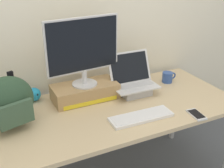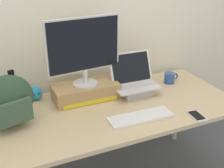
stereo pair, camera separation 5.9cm
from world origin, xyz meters
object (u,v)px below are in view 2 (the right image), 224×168
external_keyboard (141,117)px  messenger_backpack (7,101)px  plush_toy (35,93)px  toner_box_yellow (86,91)px  coffee_mug (170,78)px  desktop_monitor (84,49)px  open_laptop (134,85)px  cell_phone (196,116)px

external_keyboard → messenger_backpack: (-0.78, 0.29, 0.15)m
external_keyboard → plush_toy: 0.80m
external_keyboard → toner_box_yellow: bearing=120.3°
messenger_backpack → coffee_mug: bearing=-10.7°
messenger_backpack → desktop_monitor: bearing=-2.6°
external_keyboard → plush_toy: (-0.57, 0.56, 0.04)m
desktop_monitor → open_laptop: (0.37, -0.07, -0.32)m
open_laptop → external_keyboard: bearing=-110.4°
toner_box_yellow → plush_toy: bearing=158.7°
messenger_backpack → cell_phone: bearing=-36.2°
external_keyboard → cell_phone: (0.35, -0.13, -0.01)m
external_keyboard → plush_toy: size_ratio=4.35×
toner_box_yellow → coffee_mug: toner_box_yellow is taller
open_laptop → messenger_backpack: messenger_backpack is taller
open_laptop → cell_phone: (0.21, -0.48, -0.06)m
desktop_monitor → messenger_backpack: 0.61m
plush_toy → desktop_monitor: bearing=-21.5°
plush_toy → open_laptop: bearing=-15.8°
coffee_mug → cell_phone: coffee_mug is taller
external_keyboard → cell_phone: external_keyboard is taller
desktop_monitor → external_keyboard: 0.61m
toner_box_yellow → messenger_backpack: messenger_backpack is taller
cell_phone → plush_toy: (-0.93, 0.69, 0.04)m
desktop_monitor → external_keyboard: size_ratio=1.26×
toner_box_yellow → external_keyboard: bearing=-61.6°
desktop_monitor → open_laptop: 0.49m
plush_toy → cell_phone: bearing=-36.6°
toner_box_yellow → desktop_monitor: desktop_monitor is taller
coffee_mug → toner_box_yellow: bearing=178.8°
desktop_monitor → messenger_backpack: size_ratio=1.39×
open_laptop → coffee_mug: bearing=9.4°
desktop_monitor → messenger_backpack: desktop_monitor is taller
toner_box_yellow → open_laptop: open_laptop is taller
external_keyboard → messenger_backpack: bearing=161.5°
open_laptop → cell_phone: bearing=-65.3°
open_laptop → messenger_backpack: 0.93m
open_laptop → external_keyboard: 0.39m
desktop_monitor → coffee_mug: 0.81m
desktop_monitor → open_laptop: desktop_monitor is taller
coffee_mug → cell_phone: 0.56m
toner_box_yellow → cell_phone: (0.58, -0.55, -0.05)m
toner_box_yellow → external_keyboard: 0.48m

